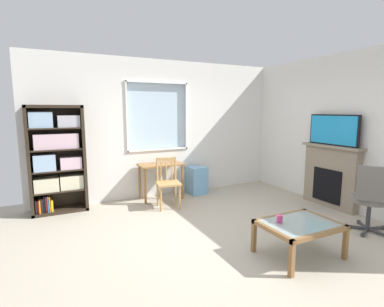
# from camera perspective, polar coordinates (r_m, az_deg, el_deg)

# --- Properties ---
(ground) EXTENTS (6.15, 5.72, 0.02)m
(ground) POSITION_cam_1_polar(r_m,az_deg,el_deg) (4.33, 5.69, -15.75)
(ground) COLOR #B2A893
(wall_back_with_window) EXTENTS (5.15, 0.15, 2.76)m
(wall_back_with_window) POSITION_cam_1_polar(r_m,az_deg,el_deg) (6.09, -5.87, 4.57)
(wall_back_with_window) COLOR silver
(wall_back_with_window) RESTS_ON ground
(wall_right) EXTENTS (0.12, 4.92, 2.76)m
(wall_right) POSITION_cam_1_polar(r_m,az_deg,el_deg) (5.82, 28.57, 3.66)
(wall_right) COLOR silver
(wall_right) RESTS_ON ground
(bookshelf) EXTENTS (0.90, 0.38, 1.85)m
(bookshelf) POSITION_cam_1_polar(r_m,az_deg,el_deg) (5.52, -24.94, -0.73)
(bookshelf) COLOR #2D2319
(bookshelf) RESTS_ON ground
(desk_under_window) EXTENTS (0.86, 0.47, 0.72)m
(desk_under_window) POSITION_cam_1_polar(r_m,az_deg,el_deg) (5.81, -6.08, -3.20)
(desk_under_window) COLOR olive
(desk_under_window) RESTS_ON ground
(wooden_chair) EXTENTS (0.48, 0.46, 0.90)m
(wooden_chair) POSITION_cam_1_polar(r_m,az_deg,el_deg) (5.35, -4.74, -5.60)
(wooden_chair) COLOR tan
(wooden_chair) RESTS_ON ground
(plastic_drawer_unit) EXTENTS (0.35, 0.40, 0.58)m
(plastic_drawer_unit) POSITION_cam_1_polar(r_m,az_deg,el_deg) (6.25, 0.93, -5.16)
(plastic_drawer_unit) COLOR #72ADDB
(plastic_drawer_unit) RESTS_ON ground
(fireplace) EXTENTS (0.26, 1.15, 1.14)m
(fireplace) POSITION_cam_1_polar(r_m,az_deg,el_deg) (5.93, 25.44, -3.96)
(fireplace) COLOR gray
(fireplace) RESTS_ON ground
(tv) EXTENTS (0.06, 0.98, 0.55)m
(tv) POSITION_cam_1_polar(r_m,az_deg,el_deg) (5.80, 25.86, 4.16)
(tv) COLOR black
(tv) RESTS_ON fireplace
(office_chair) EXTENTS (0.62, 0.58, 1.00)m
(office_chair) POSITION_cam_1_polar(r_m,az_deg,el_deg) (4.91, 31.56, -7.05)
(office_chair) COLOR slate
(office_chair) RESTS_ON ground
(coffee_table) EXTENTS (0.90, 0.69, 0.42)m
(coffee_table) POSITION_cam_1_polar(r_m,az_deg,el_deg) (3.87, 20.16, -13.35)
(coffee_table) COLOR #8C9E99
(coffee_table) RESTS_ON ground
(sippy_cup) EXTENTS (0.07, 0.07, 0.09)m
(sippy_cup) POSITION_cam_1_polar(r_m,az_deg,el_deg) (3.76, 16.71, -12.10)
(sippy_cup) COLOR #DB3D84
(sippy_cup) RESTS_ON coffee_table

